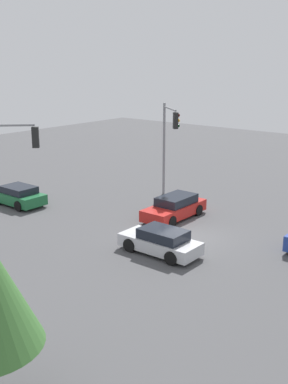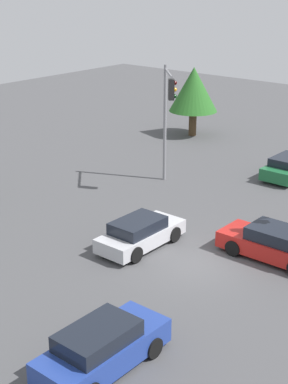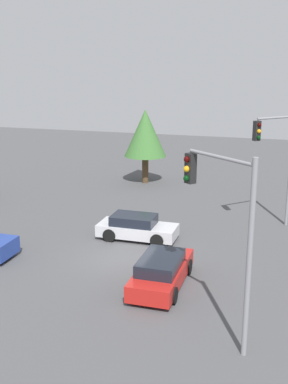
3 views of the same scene
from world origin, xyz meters
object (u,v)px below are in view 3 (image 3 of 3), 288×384
sedan_red (161,271)px  traffic_signal_main (224,216)px  traffic_signal_cross (278,152)px  sedan_silver (137,227)px

sedan_red → traffic_signal_main: (-2.94, 3.29, 3.76)m
sedan_red → traffic_signal_cross: 10.61m
traffic_signal_main → traffic_signal_cross: traffic_signal_cross is taller
sedan_silver → traffic_signal_main: bearing=34.2°
sedan_silver → traffic_signal_main: (-5.66, 8.32, 3.79)m
traffic_signal_cross → sedan_silver: bearing=-14.7°
traffic_signal_cross → sedan_red: bearing=20.4°
sedan_silver → traffic_signal_main: size_ratio=0.64×
sedan_silver → traffic_signal_cross: bearing=119.8°
sedan_red → traffic_signal_main: size_ratio=0.70×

